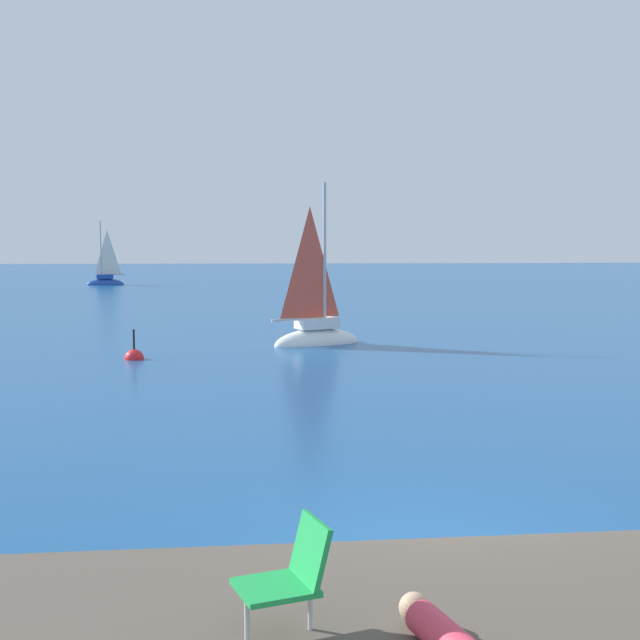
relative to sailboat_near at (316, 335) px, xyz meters
name	(u,v)px	position (x,y,z in m)	size (l,w,h in m)	color
ground_plane	(426,552)	(0.53, -17.92, -0.30)	(160.00, 160.00, 0.00)	navy
sailboat_near	(316,335)	(0.00, 0.00, 0.00)	(3.09, 2.13, 5.60)	white
sailboat_far	(105,281)	(-12.41, 29.24, -0.06)	(2.48, 1.13, 4.52)	#193D99
beach_chair	(291,572)	(-1.06, -21.69, 1.02)	(0.72, 0.65, 0.80)	green
marker_buoy	(134,359)	(-5.26, -2.93, -0.30)	(0.56, 0.56, 1.13)	red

